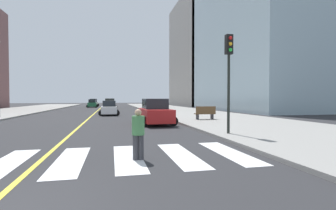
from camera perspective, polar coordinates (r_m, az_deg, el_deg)
name	(u,v)px	position (r m, az deg, el deg)	size (l,w,h in m)	color
sidewalk_kerb_east	(211,117)	(26.40, 9.68, -2.60)	(10.00, 120.00, 0.15)	gray
crosswalk_paint	(39,162)	(8.85, -27.12, -11.39)	(13.50, 4.00, 0.01)	silver
lane_divider_paint	(98,110)	(44.45, -15.48, -1.06)	(0.16, 80.00, 0.01)	yellow
office_tower_glass	(272,0)	(50.85, 22.46, 21.17)	(20.00, 28.00, 38.32)	#99B2BC
parking_garage_concrete	(212,54)	(69.90, 9.90, 11.31)	(18.00, 24.00, 27.77)	gray
car_red_nearest	(155,112)	(18.86, -2.89, -1.69)	(2.76, 4.37, 1.94)	red
car_silver_second	(94,103)	(63.34, -16.49, 0.46)	(2.65, 4.20, 1.86)	#B7B7BC
car_yellow_third	(110,104)	(47.95, -13.05, 0.21)	(2.71, 4.34, 1.94)	gold
car_green_fourth	(92,104)	(57.01, -16.74, 0.29)	(2.43, 3.89, 1.73)	#236B42
car_white_fifth	(109,108)	(30.13, -13.18, -0.75)	(2.36, 3.78, 1.69)	silver
traffic_light_near_corner	(229,64)	(13.43, 13.63, 8.91)	(0.36, 0.41, 5.07)	black
park_bench	(205,113)	(21.95, 8.41, -1.82)	(1.81, 0.60, 1.12)	brown
pedestrian_crossing	(138,132)	(8.07, -6.76, -6.09)	(0.40, 0.40, 1.62)	#38383D
fire_hydrant	(159,109)	(32.36, -2.00, -0.93)	(0.26, 0.26, 0.89)	red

